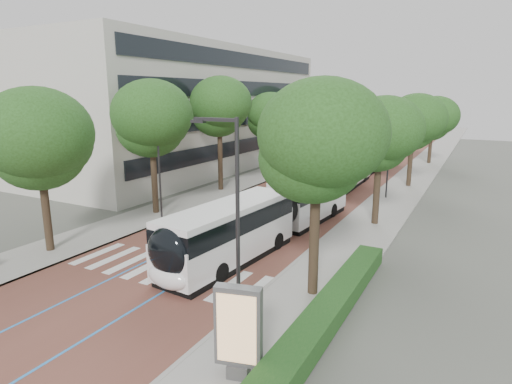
% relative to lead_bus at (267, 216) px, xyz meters
% --- Properties ---
extents(ground, '(160.00, 160.00, 0.00)m').
position_rel_lead_bus_xyz_m(ground, '(-2.73, -7.35, -1.63)').
color(ground, '#51544C').
rests_on(ground, ground).
extents(road, '(11.00, 140.00, 0.02)m').
position_rel_lead_bus_xyz_m(road, '(-2.73, 32.65, -1.62)').
color(road, brown).
rests_on(road, ground).
extents(sidewalk_left, '(4.00, 140.00, 0.12)m').
position_rel_lead_bus_xyz_m(sidewalk_left, '(-10.23, 32.65, -1.57)').
color(sidewalk_left, gray).
rests_on(sidewalk_left, ground).
extents(sidewalk_right, '(4.00, 140.00, 0.12)m').
position_rel_lead_bus_xyz_m(sidewalk_right, '(4.77, 32.65, -1.57)').
color(sidewalk_right, gray).
rests_on(sidewalk_right, ground).
extents(kerb_left, '(0.20, 140.00, 0.14)m').
position_rel_lead_bus_xyz_m(kerb_left, '(-8.33, 32.65, -1.57)').
color(kerb_left, gray).
rests_on(kerb_left, ground).
extents(kerb_right, '(0.20, 140.00, 0.14)m').
position_rel_lead_bus_xyz_m(kerb_right, '(2.87, 32.65, -1.57)').
color(kerb_right, gray).
rests_on(kerb_right, ground).
extents(zebra_crossing, '(10.55, 3.60, 0.01)m').
position_rel_lead_bus_xyz_m(zebra_crossing, '(-2.53, -6.35, -1.60)').
color(zebra_crossing, silver).
rests_on(zebra_crossing, ground).
extents(lane_line_left, '(0.12, 126.00, 0.01)m').
position_rel_lead_bus_xyz_m(lane_line_left, '(-4.33, 32.65, -1.60)').
color(lane_line_left, '#297ED0').
rests_on(lane_line_left, road).
extents(lane_line_right, '(0.12, 126.00, 0.01)m').
position_rel_lead_bus_xyz_m(lane_line_right, '(-1.13, 32.65, -1.60)').
color(lane_line_right, '#297ED0').
rests_on(lane_line_right, road).
extents(office_building, '(18.11, 40.00, 14.00)m').
position_rel_lead_bus_xyz_m(office_building, '(-22.21, 20.65, 5.37)').
color(office_building, '#BAB7AC').
rests_on(office_building, ground).
extents(hedge, '(1.20, 14.00, 0.80)m').
position_rel_lead_bus_xyz_m(hedge, '(6.37, -7.35, -1.11)').
color(hedge, '#174317').
rests_on(hedge, sidewalk_right).
extents(streetlight_near, '(1.82, 0.20, 8.00)m').
position_rel_lead_bus_xyz_m(streetlight_near, '(3.89, -10.35, 3.19)').
color(streetlight_near, '#29292B').
rests_on(streetlight_near, sidewalk_right).
extents(streetlight_far, '(1.82, 0.20, 8.00)m').
position_rel_lead_bus_xyz_m(streetlight_far, '(3.89, 14.65, 3.19)').
color(streetlight_far, '#29292B').
rests_on(streetlight_far, sidewalk_right).
extents(lamp_post_left, '(0.14, 0.14, 8.00)m').
position_rel_lead_bus_xyz_m(lamp_post_left, '(-8.83, 0.65, 2.49)').
color(lamp_post_left, '#29292B').
rests_on(lamp_post_left, sidewalk_left).
extents(trees_left, '(5.85, 60.70, 9.81)m').
position_rel_lead_bus_xyz_m(trees_left, '(-10.23, 17.13, 5.02)').
color(trees_left, black).
rests_on(trees_left, ground).
extents(trees_right, '(5.82, 47.60, 8.96)m').
position_rel_lead_bus_xyz_m(trees_right, '(4.97, 16.46, 4.37)').
color(trees_right, black).
rests_on(trees_right, ground).
extents(lead_bus, '(4.09, 18.54, 3.20)m').
position_rel_lead_bus_xyz_m(lead_bus, '(0.00, 0.00, 0.00)').
color(lead_bus, black).
rests_on(lead_bus, ground).
extents(bus_queued_0, '(2.58, 12.41, 3.20)m').
position_rel_lead_bus_xyz_m(bus_queued_0, '(-0.55, 16.65, -0.00)').
color(bus_queued_0, white).
rests_on(bus_queued_0, ground).
extents(bus_queued_1, '(2.68, 12.43, 3.20)m').
position_rel_lead_bus_xyz_m(bus_queued_1, '(-0.90, 29.49, -0.00)').
color(bus_queued_1, white).
rests_on(bus_queued_1, ground).
extents(ad_panel, '(1.52, 0.75, 3.05)m').
position_rel_lead_bus_xyz_m(ad_panel, '(5.00, -11.95, 0.09)').
color(ad_panel, '#59595B').
rests_on(ad_panel, sidewalk_right).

